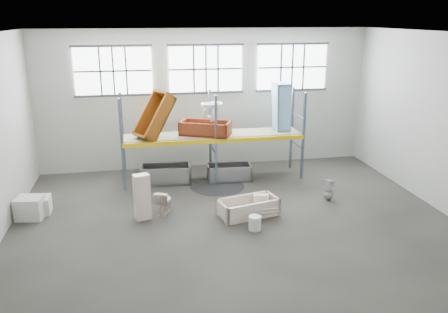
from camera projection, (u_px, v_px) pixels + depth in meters
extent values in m
cube|color=#4D4942|center=(234.00, 222.00, 12.53)|extent=(12.00, 10.00, 0.10)
cube|color=silver|center=(236.00, 31.00, 11.02)|extent=(12.00, 10.00, 0.10)
cube|color=#B8B7AB|center=(206.00, 99.00, 16.51)|extent=(12.00, 0.10, 5.00)
cube|color=#B7B6AA|center=(303.00, 212.00, 7.04)|extent=(12.00, 0.10, 5.00)
cube|color=#A1A095|center=(443.00, 123.00, 12.86)|extent=(0.10, 10.00, 5.00)
cube|color=white|center=(113.00, 71.00, 15.51)|extent=(2.60, 0.04, 1.60)
cube|color=white|center=(206.00, 69.00, 16.08)|extent=(2.60, 0.04, 1.60)
cube|color=white|center=(292.00, 67.00, 16.66)|extent=(2.60, 0.04, 1.60)
cube|color=slate|center=(122.00, 146.00, 14.26)|extent=(0.08, 0.08, 3.00)
cube|color=slate|center=(123.00, 136.00, 15.38)|extent=(0.08, 0.08, 3.00)
cube|color=slate|center=(216.00, 141.00, 14.79)|extent=(0.08, 0.08, 3.00)
cube|color=slate|center=(210.00, 132.00, 15.92)|extent=(0.08, 0.08, 3.00)
cube|color=slate|center=(303.00, 137.00, 15.33)|extent=(0.08, 0.08, 3.00)
cube|color=slate|center=(292.00, 128.00, 16.46)|extent=(0.08, 0.08, 3.00)
cube|color=yellow|center=(216.00, 141.00, 14.79)|extent=(6.00, 0.10, 0.14)
cube|color=yellow|center=(210.00, 132.00, 15.92)|extent=(6.00, 0.10, 0.14)
cube|color=gray|center=(213.00, 134.00, 15.33)|extent=(5.90, 1.10, 0.03)
cylinder|color=black|center=(217.00, 186.00, 15.05)|extent=(1.80, 1.80, 0.00)
cube|color=beige|center=(261.00, 201.00, 13.11)|extent=(0.48, 0.30, 0.43)
imported|color=beige|center=(242.00, 207.00, 13.05)|extent=(0.44, 0.44, 0.15)
imported|color=beige|center=(164.00, 201.00, 12.94)|extent=(0.62, 0.77, 0.69)
cube|color=#F4D6C9|center=(142.00, 197.00, 12.46)|extent=(0.48, 0.37, 1.30)
imported|color=silver|center=(329.00, 190.00, 13.82)|extent=(0.41, 0.41, 0.69)
imported|color=silver|center=(212.00, 121.00, 14.95)|extent=(0.86, 0.76, 0.64)
cylinder|color=white|center=(255.00, 223.00, 11.95)|extent=(0.39, 0.39, 0.38)
cube|color=silver|center=(30.00, 208.00, 12.61)|extent=(0.81, 0.72, 0.61)
cube|color=silver|center=(40.00, 205.00, 12.94)|extent=(0.60, 0.60, 0.49)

